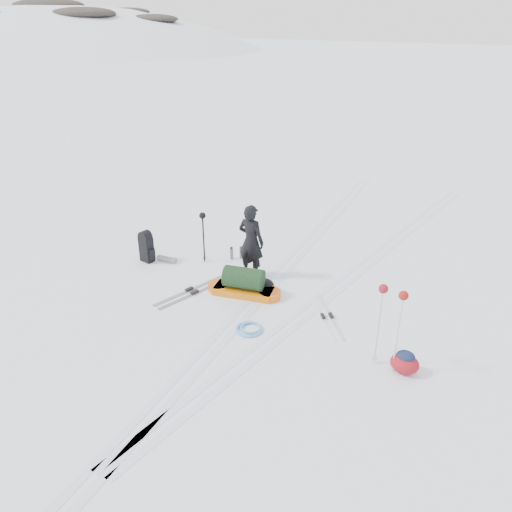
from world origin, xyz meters
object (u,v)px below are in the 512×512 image
Objects in this scene: skier at (251,242)px; expedition_rucksack at (149,247)px; ski_poles_black at (203,222)px; pulk_sled at (244,284)px.

skier is 2.01× the size of expedition_rucksack.
skier is 2.58m from expedition_rucksack.
skier is at bearing 7.63° from ski_poles_black.
ski_poles_black is (-1.33, 0.09, 0.17)m from skier.
expedition_rucksack is (-2.74, 0.24, 0.13)m from pulk_sled.
pulk_sled is 2.75m from expedition_rucksack.
ski_poles_black is at bearing -1.62° from skier.
expedition_rucksack is at bearing -139.47° from ski_poles_black.
skier is at bearing 96.51° from pulk_sled.
expedition_rucksack is at bearing 14.61° from skier.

